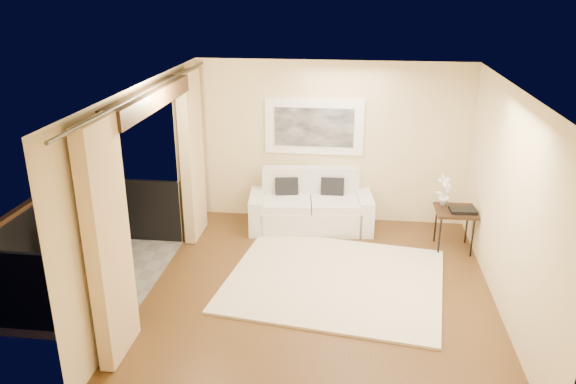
# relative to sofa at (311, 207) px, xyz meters

# --- Properties ---
(floor) EXTENTS (5.00, 5.00, 0.00)m
(floor) POSITION_rel_sofa_xyz_m (0.30, -2.09, -0.34)
(floor) COLOR #563819
(floor) RESTS_ON ground
(room_shell) EXTENTS (5.00, 6.40, 5.00)m
(room_shell) POSITION_rel_sofa_xyz_m (-1.83, -2.09, 2.18)
(room_shell) COLOR white
(room_shell) RESTS_ON ground
(balcony) EXTENTS (1.81, 2.60, 1.17)m
(balcony) POSITION_rel_sofa_xyz_m (-3.00, -2.09, -0.16)
(balcony) COLOR #605B56
(balcony) RESTS_ON ground
(curtains) EXTENTS (0.16, 4.80, 2.64)m
(curtains) POSITION_rel_sofa_xyz_m (-1.81, -2.09, 1.00)
(curtains) COLOR #DAB986
(curtains) RESTS_ON ground
(artwork) EXTENTS (1.62, 0.07, 0.92)m
(artwork) POSITION_rel_sofa_xyz_m (0.01, 0.37, 1.28)
(artwork) COLOR white
(artwork) RESTS_ON room_shell
(rug) EXTENTS (3.18, 2.87, 0.04)m
(rug) POSITION_rel_sofa_xyz_m (0.49, -1.79, -0.32)
(rug) COLOR beige
(rug) RESTS_ON floor
(sofa) EXTENTS (2.08, 1.07, 0.96)m
(sofa) POSITION_rel_sofa_xyz_m (0.00, 0.00, 0.00)
(sofa) COLOR silver
(sofa) RESTS_ON floor
(side_table) EXTENTS (0.60, 0.60, 0.65)m
(side_table) POSITION_rel_sofa_xyz_m (2.23, -0.58, 0.25)
(side_table) COLOR black
(side_table) RESTS_ON floor
(tray) EXTENTS (0.40, 0.30, 0.05)m
(tray) POSITION_rel_sofa_xyz_m (2.32, -0.64, 0.33)
(tray) COLOR black
(tray) RESTS_ON side_table
(orchid) EXTENTS (0.32, 0.31, 0.50)m
(orchid) POSITION_rel_sofa_xyz_m (2.06, -0.44, 0.56)
(orchid) COLOR white
(orchid) RESTS_ON side_table
(bistro_table) EXTENTS (0.73, 0.73, 0.79)m
(bistro_table) POSITION_rel_sofa_xyz_m (-3.11, -1.79, 0.37)
(bistro_table) COLOR black
(bistro_table) RESTS_ON balcony
(balcony_chair_far) EXTENTS (0.44, 0.44, 1.00)m
(balcony_chair_far) POSITION_rel_sofa_xyz_m (-3.04, -1.90, 0.24)
(balcony_chair_far) COLOR black
(balcony_chair_far) RESTS_ON balcony
(balcony_chair_near) EXTENTS (0.50, 0.51, 0.97)m
(balcony_chair_near) POSITION_rel_sofa_xyz_m (-3.11, -2.15, 0.22)
(balcony_chair_near) COLOR black
(balcony_chair_near) RESTS_ON balcony
(ice_bucket) EXTENTS (0.18, 0.18, 0.20)m
(ice_bucket) POSITION_rel_sofa_xyz_m (-3.29, -1.68, 0.55)
(ice_bucket) COLOR silver
(ice_bucket) RESTS_ON bistro_table
(candle) EXTENTS (0.06, 0.06, 0.07)m
(candle) POSITION_rel_sofa_xyz_m (-3.07, -1.69, 0.48)
(candle) COLOR red
(candle) RESTS_ON bistro_table
(vase) EXTENTS (0.04, 0.04, 0.18)m
(vase) POSITION_rel_sofa_xyz_m (-3.11, -1.93, 0.54)
(vase) COLOR white
(vase) RESTS_ON bistro_table
(glass_a) EXTENTS (0.06, 0.06, 0.12)m
(glass_a) POSITION_rel_sofa_xyz_m (-3.03, -1.89, 0.51)
(glass_a) COLOR silver
(glass_a) RESTS_ON bistro_table
(glass_b) EXTENTS (0.06, 0.06, 0.12)m
(glass_b) POSITION_rel_sofa_xyz_m (-2.96, -1.81, 0.51)
(glass_b) COLOR silver
(glass_b) RESTS_ON bistro_table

